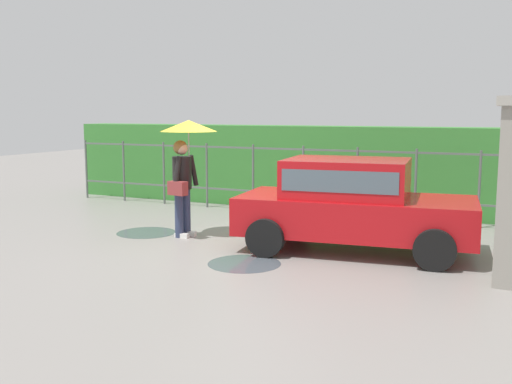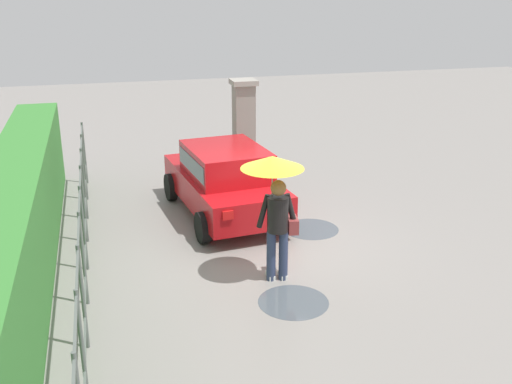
# 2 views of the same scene
# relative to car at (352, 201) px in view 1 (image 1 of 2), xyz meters

# --- Properties ---
(ground_plane) EXTENTS (40.00, 40.00, 0.00)m
(ground_plane) POSITION_rel_car_xyz_m (-1.69, -0.44, -0.80)
(ground_plane) COLOR gray
(car) EXTENTS (3.88, 2.20, 1.48)m
(car) POSITION_rel_car_xyz_m (0.00, 0.00, 0.00)
(car) COLOR #B71116
(car) RESTS_ON ground
(pedestrian) EXTENTS (1.00, 1.00, 2.08)m
(pedestrian) POSITION_rel_car_xyz_m (-2.98, -0.18, 0.74)
(pedestrian) COLOR #2D3856
(pedestrian) RESTS_ON ground
(fence_section) EXTENTS (10.79, 0.05, 1.50)m
(fence_section) POSITION_rel_car_xyz_m (-2.47, 2.80, 0.02)
(fence_section) COLOR #59605B
(fence_section) RESTS_ON ground
(hedge_row) EXTENTS (11.74, 0.90, 1.90)m
(hedge_row) POSITION_rel_car_xyz_m (-2.47, 3.78, 0.15)
(hedge_row) COLOR #387F33
(hedge_row) RESTS_ON ground
(puddle_near) EXTENTS (1.09, 1.09, 0.00)m
(puddle_near) POSITION_rel_car_xyz_m (-1.20, -1.47, -0.80)
(puddle_near) COLOR #4C545B
(puddle_near) RESTS_ON ground
(puddle_far) EXTENTS (1.09, 1.09, 0.00)m
(puddle_far) POSITION_rel_car_xyz_m (-3.83, -0.24, -0.80)
(puddle_far) COLOR #4C545B
(puddle_far) RESTS_ON ground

